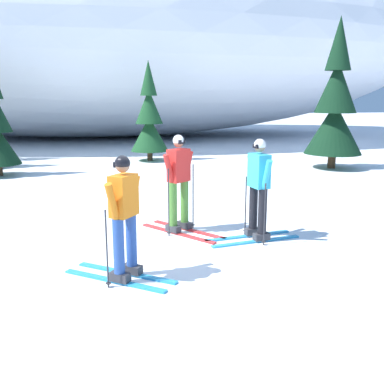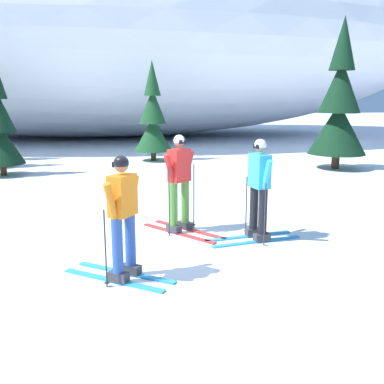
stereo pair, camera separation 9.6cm
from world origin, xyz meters
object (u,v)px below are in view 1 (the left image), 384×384
(pine_tree_center_right, at_px, (149,120))
(skier_red_jacket, at_px, (179,182))
(skier_cyan_jacket, at_px, (258,188))
(pine_tree_far_right, at_px, (335,107))
(skier_orange_jacket, at_px, (124,217))

(pine_tree_center_right, bearing_deg, skier_red_jacket, -90.50)
(skier_cyan_jacket, bearing_deg, pine_tree_far_right, 55.37)
(skier_cyan_jacket, xyz_separation_m, pine_tree_far_right, (5.03, 7.28, 1.21))
(skier_orange_jacket, distance_m, pine_tree_far_right, 11.45)
(skier_cyan_jacket, relative_size, pine_tree_center_right, 0.46)
(skier_red_jacket, distance_m, pine_tree_center_right, 9.55)
(skier_cyan_jacket, xyz_separation_m, pine_tree_center_right, (-1.22, 10.19, 0.68))
(skier_red_jacket, xyz_separation_m, pine_tree_far_right, (6.32, 6.61, 1.20))
(skier_orange_jacket, height_order, pine_tree_far_right, pine_tree_far_right)
(pine_tree_center_right, distance_m, pine_tree_far_right, 6.91)
(skier_cyan_jacket, height_order, skier_red_jacket, skier_red_jacket)
(skier_cyan_jacket, height_order, pine_tree_far_right, pine_tree_far_right)
(skier_orange_jacket, distance_m, skier_red_jacket, 2.32)
(skier_orange_jacket, xyz_separation_m, pine_tree_center_right, (1.11, 11.61, 0.72))
(pine_tree_center_right, height_order, pine_tree_far_right, pine_tree_far_right)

